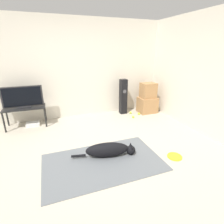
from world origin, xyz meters
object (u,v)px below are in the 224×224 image
Objects in this scene: game_console at (33,124)px; tennis_ball_near_speaker at (131,113)px; tv at (23,97)px; tennis_ball_by_boxes at (133,117)px; tv_stand at (25,110)px; frisbee at (175,156)px; cardboard_box_lower at (147,105)px; tennis_ball_loose_on_carpet at (139,114)px; cardboard_box_upper at (148,90)px; floor_speaker at (123,97)px; dog at (109,150)px.

tennis_ball_near_speaker is at bearing -1.86° from game_console.
tv is 2.87× the size of game_console.
tennis_ball_by_boxes is (2.67, -0.43, -0.70)m from tv.
tv is (0.00, 0.00, 0.31)m from tv_stand.
tv is at bearing 137.25° from frisbee.
tv is at bearing 177.48° from game_console.
tennis_ball_loose_on_carpet is at bearing -160.50° from cardboard_box_lower.
cardboard_box_upper reaches higher than tennis_ball_near_speaker.
cardboard_box_lower is at bearing 19.50° from tennis_ball_loose_on_carpet.
cardboard_box_upper is 6.45× the size of tennis_ball_by_boxes.
tennis_ball_near_speaker is (0.24, 2.24, 0.02)m from frisbee.
frisbee is 3.34m from game_console.
tennis_ball_loose_on_carpet is at bearing 32.75° from tennis_ball_by_boxes.
floor_speaker is at bearing 0.98° from tv_stand.
tennis_ball_loose_on_carpet is (0.27, 0.17, 0.00)m from tennis_ball_by_boxes.
dog is at bearing 158.64° from frisbee.
frisbee is 2.33m from cardboard_box_lower.
tv is 3.03m from tennis_ball_loose_on_carpet.
tv reaches higher than cardboard_box_lower.
tv is at bearing 127.24° from dog.
tv_stand is at bearing 175.10° from tennis_ball_loose_on_carpet.
cardboard_box_upper reaches higher than tennis_ball_loose_on_carpet.
dog is 2.47m from tv.
game_console is at bearing 135.88° from frisbee.
cardboard_box_lower is at bearing -14.08° from floor_speaker.
floor_speaker is at bearing 141.52° from tennis_ball_loose_on_carpet.
tv_stand is at bearing 127.28° from dog.
dog is 2.28m from floor_speaker.
tennis_ball_by_boxes is at bearing -104.08° from tennis_ball_near_speaker.
tv_stand reaches higher than game_console.
tennis_ball_by_boxes is 2.58m from game_console.
tennis_ball_by_boxes is 1.00× the size of tennis_ball_near_speaker.
floor_speaker reaches higher than dog.
tennis_ball_loose_on_carpet is (-0.34, -0.13, -0.63)m from cardboard_box_upper.
game_console is (-2.82, 0.25, 0.01)m from tennis_ball_loose_on_carpet.
floor_speaker is 15.04× the size of tennis_ball_by_boxes.
tennis_ball_by_boxes is at bearing -9.03° from tv_stand.
floor_speaker reaches higher than tv.
frisbee is at bearing -42.72° from tv_stand.
dog is 2.42m from tv_stand.
game_console reaches higher than tennis_ball_by_boxes.
floor_speaker is 2.49m from game_console.
cardboard_box_upper is 3.29m from tv_stand.
cardboard_box_upper is 6.45× the size of tennis_ball_near_speaker.
frisbee is 3.45m from tv_stand.
tennis_ball_near_speaker is at bearing 175.01° from cardboard_box_lower.
cardboard_box_lower reaches higher than tennis_ball_loose_on_carpet.
frisbee is 2.25m from tennis_ball_near_speaker.
cardboard_box_lower is 0.70m from tennis_ball_by_boxes.
tennis_ball_near_speaker is 1.00× the size of tennis_ball_loose_on_carpet.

